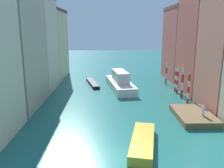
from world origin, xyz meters
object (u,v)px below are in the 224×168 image
(waterfront_dock, at_px, (193,115))
(mooring_pole_4, at_px, (166,72))
(mooring_pole_3, at_px, (176,78))
(mooring_pole_1, at_px, (182,81))
(vaporetto_white, at_px, (120,82))
(person_on_dock, at_px, (203,110))
(mooring_pole_0, at_px, (189,88))
(mooring_pole_2, at_px, (177,79))
(motorboat_0, at_px, (143,142))
(gondola_black, at_px, (93,83))

(waterfront_dock, relative_size, mooring_pole_4, 1.45)
(mooring_pole_3, height_order, mooring_pole_4, mooring_pole_4)
(mooring_pole_1, height_order, vaporetto_white, mooring_pole_1)
(person_on_dock, height_order, mooring_pole_0, mooring_pole_0)
(vaporetto_white, bearing_deg, waterfront_dock, -60.83)
(person_on_dock, height_order, vaporetto_white, vaporetto_white)
(person_on_dock, distance_m, mooring_pole_2, 12.38)
(mooring_pole_3, bearing_deg, mooring_pole_4, 92.32)
(person_on_dock, bearing_deg, mooring_pole_3, 87.42)
(waterfront_dock, relative_size, mooring_pole_3, 1.50)
(mooring_pole_0, xyz_separation_m, motorboat_0, (-8.23, -12.17, -1.92))
(mooring_pole_1, bearing_deg, gondola_black, 147.02)
(mooring_pole_3, xyz_separation_m, motorboat_0, (-8.46, -19.42, -1.83))
(mooring_pole_1, xyz_separation_m, mooring_pole_4, (-0.10, 9.58, -0.38))
(waterfront_dock, distance_m, vaporetto_white, 16.59)
(vaporetto_white, xyz_separation_m, gondola_black, (-5.16, 3.37, -0.90))
(waterfront_dock, xyz_separation_m, mooring_pole_1, (1.18, 8.49, 2.36))
(mooring_pole_0, distance_m, mooring_pole_3, 7.25)
(person_on_dock, distance_m, mooring_pole_1, 9.70)
(vaporetto_white, height_order, motorboat_0, vaporetto_white)
(mooring_pole_2, relative_size, motorboat_0, 0.63)
(mooring_pole_4, bearing_deg, mooring_pole_1, -89.39)
(mooring_pole_3, bearing_deg, mooring_pole_2, -92.92)
(person_on_dock, xyz_separation_m, gondola_black, (-13.92, 18.95, -1.08))
(motorboat_0, bearing_deg, mooring_pole_1, 61.47)
(vaporetto_white, bearing_deg, gondola_black, 146.82)
(mooring_pole_0, bearing_deg, gondola_black, 138.78)
(mooring_pole_1, distance_m, gondola_black, 17.35)
(person_on_dock, distance_m, mooring_pole_0, 6.51)
(waterfront_dock, bearing_deg, gondola_black, 126.56)
(mooring_pole_0, xyz_separation_m, mooring_pole_1, (0.11, 3.18, 0.36))
(mooring_pole_0, xyz_separation_m, mooring_pole_2, (0.16, 5.91, 0.04))
(mooring_pole_1, relative_size, mooring_pole_2, 1.13)
(mooring_pole_3, xyz_separation_m, mooring_pole_4, (-0.22, 5.50, 0.07))
(person_on_dock, bearing_deg, waterfront_dock, 121.77)
(gondola_black, relative_size, motorboat_0, 1.10)
(waterfront_dock, height_order, vaporetto_white, vaporetto_white)
(mooring_pole_3, relative_size, vaporetto_white, 0.36)
(mooring_pole_4, bearing_deg, vaporetto_white, -158.55)
(vaporetto_white, xyz_separation_m, motorboat_0, (0.91, -21.33, -0.74))
(mooring_pole_2, bearing_deg, motorboat_0, -114.90)
(mooring_pole_2, bearing_deg, vaporetto_white, 160.76)
(mooring_pole_3, height_order, motorboat_0, mooring_pole_3)
(person_on_dock, bearing_deg, gondola_black, 126.30)
(mooring_pole_0, xyz_separation_m, mooring_pole_4, (0.01, 12.75, -0.02))
(waterfront_dock, relative_size, mooring_pole_0, 1.44)
(mooring_pole_1, relative_size, motorboat_0, 0.72)
(waterfront_dock, height_order, mooring_pole_0, mooring_pole_0)
(person_on_dock, distance_m, gondola_black, 23.53)
(gondola_black, bearing_deg, mooring_pole_0, -41.22)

